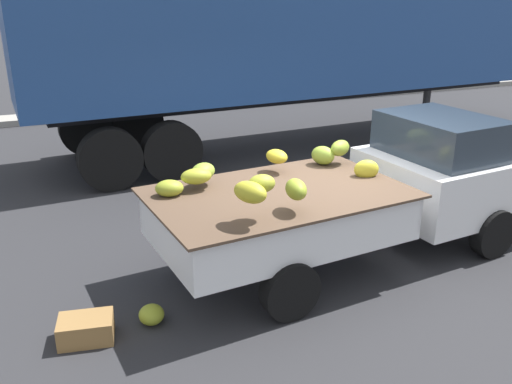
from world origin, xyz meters
The scene contains 6 objects.
ground centered at (0.00, 0.00, 0.00)m, with size 220.00×220.00×0.00m, color #28282B.
curb_strip centered at (0.00, 9.57, 0.08)m, with size 80.00×0.80×0.16m, color gray.
pickup_truck centered at (1.17, -0.08, 0.88)m, with size 5.24×2.23×1.70m.
semi_trailer centered at (2.35, 5.04, 2.54)m, with size 12.12×3.22×3.95m.
fallen_banana_bunch_near_tailgate centered at (-2.44, -0.66, 0.10)m, with size 0.29×0.26×0.19m, color olive.
produce_crate centered at (-3.09, -0.70, 0.12)m, with size 0.52×0.36×0.24m, color olive.
Camera 1 is at (-3.29, -5.51, 3.22)m, focal length 38.25 mm.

